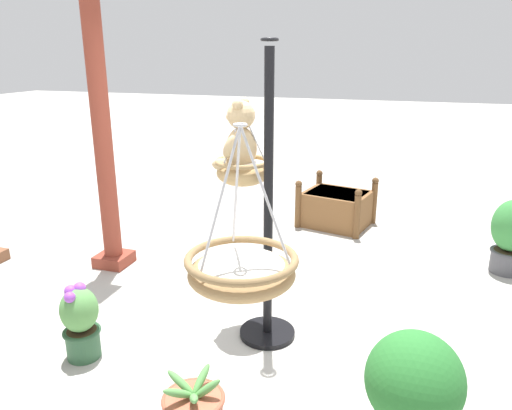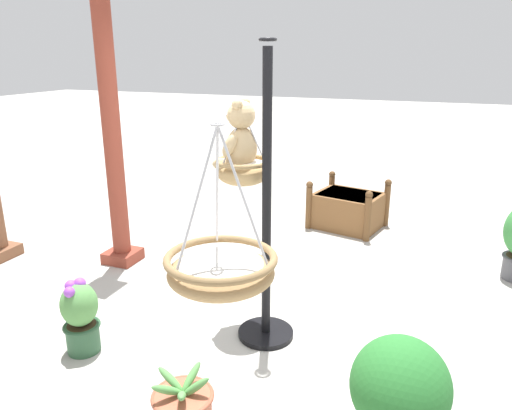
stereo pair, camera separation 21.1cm
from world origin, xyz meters
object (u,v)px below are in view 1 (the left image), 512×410
object	(u,v)px
potted_plant_fern_front	(511,235)
potted_plant_bushy_green	(194,406)
greenhouse_pillar_right	(102,129)
potted_plant_tall_leafy	(413,393)
hanging_basket_with_teddy	(243,170)
hanging_basket_left_high	(242,270)
display_pole_central	(268,257)
potted_plant_flowering_red	(80,321)
wooden_planter_box	(336,207)
teddy_bear	(239,140)

from	to	relation	value
potted_plant_fern_front	potted_plant_bushy_green	size ratio (longest dim) A/B	1.95
greenhouse_pillar_right	potted_plant_tall_leafy	size ratio (longest dim) A/B	3.76
hanging_basket_with_teddy	hanging_basket_left_high	size ratio (longest dim) A/B	0.76
greenhouse_pillar_right	potted_plant_bushy_green	bearing A→B (deg)	-135.92
hanging_basket_left_high	potted_plant_bushy_green	distance (m)	1.22
display_pole_central	potted_plant_fern_front	size ratio (longest dim) A/B	2.92
hanging_basket_left_high	potted_plant_bushy_green	size ratio (longest dim) A/B	1.91
greenhouse_pillar_right	potted_plant_flowering_red	world-z (taller)	greenhouse_pillar_right
greenhouse_pillar_right	potted_plant_tall_leafy	world-z (taller)	greenhouse_pillar_right
potted_plant_flowering_red	potted_plant_tall_leafy	bearing A→B (deg)	-96.76
wooden_planter_box	potted_plant_fern_front	xyz separation A→B (m)	(-0.88, -1.89, 0.17)
hanging_basket_with_teddy	greenhouse_pillar_right	distance (m)	1.81
display_pole_central	hanging_basket_left_high	world-z (taller)	display_pole_central
potted_plant_fern_front	potted_plant_tall_leafy	bearing A→B (deg)	162.31
teddy_bear	wooden_planter_box	size ratio (longest dim) A/B	0.54
display_pole_central	teddy_bear	world-z (taller)	display_pole_central
wooden_planter_box	potted_plant_fern_front	bearing A→B (deg)	-114.85
teddy_bear	potted_plant_flowering_red	distance (m)	1.77
potted_plant_fern_front	potted_plant_flowering_red	world-z (taller)	potted_plant_fern_front
hanging_basket_with_teddy	potted_plant_flowering_red	world-z (taller)	hanging_basket_with_teddy
potted_plant_flowering_red	potted_plant_bushy_green	bearing A→B (deg)	-109.13
wooden_planter_box	potted_plant_bushy_green	size ratio (longest dim) A/B	2.52
hanging_basket_left_high	potted_plant_fern_front	distance (m)	3.76
potted_plant_fern_front	hanging_basket_with_teddy	bearing A→B (deg)	127.53
teddy_bear	greenhouse_pillar_right	bearing A→B (deg)	69.02
teddy_bear	potted_plant_tall_leafy	xyz separation A→B (m)	(-1.12, -1.36, -1.08)
potted_plant_bushy_green	potted_plant_flowering_red	bearing A→B (deg)	70.87
display_pole_central	greenhouse_pillar_right	bearing A→B (deg)	67.88
display_pole_central	hanging_basket_left_high	size ratio (longest dim) A/B	2.98
hanging_basket_with_teddy	wooden_planter_box	xyz separation A→B (m)	(2.60, -0.35, -1.05)
greenhouse_pillar_right	potted_plant_fern_front	size ratio (longest dim) A/B	3.87
potted_plant_bushy_green	teddy_bear	bearing A→B (deg)	6.14
hanging_basket_with_teddy	wooden_planter_box	world-z (taller)	hanging_basket_with_teddy
display_pole_central	wooden_planter_box	xyz separation A→B (m)	(2.75, -0.10, -0.44)
display_pole_central	teddy_bear	distance (m)	0.91
greenhouse_pillar_right	potted_plant_bushy_green	world-z (taller)	greenhouse_pillar_right
hanging_basket_left_high	greenhouse_pillar_right	size ratio (longest dim) A/B	0.25
display_pole_central	potted_plant_tall_leafy	bearing A→B (deg)	-131.65
wooden_planter_box	potted_plant_tall_leafy	distance (m)	3.85
teddy_bear	greenhouse_pillar_right	world-z (taller)	greenhouse_pillar_right
potted_plant_fern_front	potted_plant_bushy_green	xyz separation A→B (m)	(-2.94, 2.14, -0.29)
hanging_basket_with_teddy	teddy_bear	size ratio (longest dim) A/B	1.06
display_pole_central	potted_plant_fern_front	distance (m)	2.75
hanging_basket_with_teddy	wooden_planter_box	bearing A→B (deg)	-7.76
hanging_basket_left_high	potted_plant_bushy_green	bearing A→B (deg)	54.41
greenhouse_pillar_right	potted_plant_tall_leafy	bearing A→B (deg)	-120.12
potted_plant_tall_leafy	potted_plant_flowering_red	bearing A→B (deg)	83.24
wooden_planter_box	teddy_bear	bearing A→B (deg)	171.70
teddy_bear	greenhouse_pillar_right	distance (m)	1.78
wooden_planter_box	potted_plant_flowering_red	distance (m)	3.69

